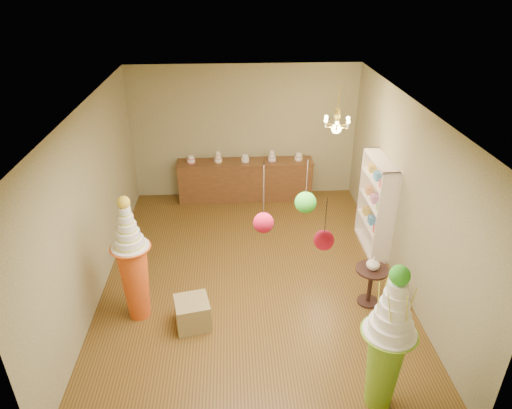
{
  "coord_description": "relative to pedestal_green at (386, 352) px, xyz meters",
  "views": [
    {
      "loc": [
        -0.3,
        -6.48,
        4.82
      ],
      "look_at": [
        0.07,
        0.0,
        1.39
      ],
      "focal_mm": 32.0,
      "sensor_mm": 36.0,
      "label": 1
    }
  ],
  "objects": [
    {
      "name": "floor",
      "position": [
        -1.43,
        2.7,
        -0.85
      ],
      "size": [
        6.5,
        6.5,
        0.0
      ],
      "primitive_type": "plane",
      "color": "brown",
      "rests_on": "ground"
    },
    {
      "name": "ceiling",
      "position": [
        -1.43,
        2.7,
        2.15
      ],
      "size": [
        6.5,
        6.5,
        0.0
      ],
      "primitive_type": "plane",
      "rotation": [
        3.14,
        0.0,
        0.0
      ],
      "color": "white",
      "rests_on": "ground"
    },
    {
      "name": "wall_back",
      "position": [
        -1.43,
        5.95,
        0.65
      ],
      "size": [
        5.0,
        0.04,
        3.0
      ],
      "primitive_type": "cube",
      "color": "#97936B",
      "rests_on": "ground"
    },
    {
      "name": "wall_front",
      "position": [
        -1.43,
        -0.55,
        0.65
      ],
      "size": [
        5.0,
        0.04,
        3.0
      ],
      "primitive_type": "cube",
      "color": "#97936B",
      "rests_on": "ground"
    },
    {
      "name": "wall_left",
      "position": [
        -3.93,
        2.7,
        0.65
      ],
      "size": [
        0.04,
        6.5,
        3.0
      ],
      "primitive_type": "cube",
      "color": "#97936B",
      "rests_on": "ground"
    },
    {
      "name": "wall_right",
      "position": [
        1.07,
        2.7,
        0.65
      ],
      "size": [
        0.04,
        6.5,
        3.0
      ],
      "primitive_type": "cube",
      "color": "#97936B",
      "rests_on": "ground"
    },
    {
      "name": "pedestal_green",
      "position": [
        0.0,
        0.0,
        0.0
      ],
      "size": [
        0.71,
        0.71,
        2.05
      ],
      "rotation": [
        0.0,
        0.0,
        0.2
      ],
      "color": "#7AB127",
      "rests_on": "floor"
    },
    {
      "name": "pedestal_orange",
      "position": [
        -3.21,
        1.79,
        -0.05
      ],
      "size": [
        0.65,
        0.65,
        2.06
      ],
      "rotation": [
        0.0,
        0.0,
        0.23
      ],
      "color": "#D85219",
      "rests_on": "floor"
    },
    {
      "name": "burlap_riser",
      "position": [
        -2.37,
        1.51,
        -0.62
      ],
      "size": [
        0.58,
        0.58,
        0.45
      ],
      "primitive_type": "cube",
      "rotation": [
        0.0,
        0.0,
        0.21
      ],
      "color": "#92804F",
      "rests_on": "floor"
    },
    {
      "name": "sideboard",
      "position": [
        -1.43,
        5.67,
        -0.37
      ],
      "size": [
        3.04,
        0.54,
        1.16
      ],
      "color": "brown",
      "rests_on": "floor"
    },
    {
      "name": "shelving_unit",
      "position": [
        0.91,
        3.5,
        0.05
      ],
      "size": [
        0.33,
        1.2,
        1.8
      ],
      "color": "white",
      "rests_on": "floor"
    },
    {
      "name": "round_table",
      "position": [
        0.4,
        1.87,
        -0.43
      ],
      "size": [
        0.6,
        0.6,
        0.65
      ],
      "rotation": [
        0.0,
        0.0,
        -0.2
      ],
      "color": "black",
      "rests_on": "floor"
    },
    {
      "name": "vase",
      "position": [
        0.4,
        1.87,
        -0.09
      ],
      "size": [
        0.22,
        0.22,
        0.22
      ],
      "primitive_type": "imported",
      "rotation": [
        0.0,
        0.0,
        -0.07
      ],
      "color": "white",
      "rests_on": "round_table"
    },
    {
      "name": "pom_red_left",
      "position": [
        -1.39,
        0.65,
        1.4
      ],
      "size": [
        0.23,
        0.23,
        0.87
      ],
      "color": "#3C342B",
      "rests_on": "ceiling"
    },
    {
      "name": "pom_green_mid",
      "position": [
        -0.9,
        0.76,
        1.58
      ],
      "size": [
        0.25,
        0.25,
        0.69
      ],
      "color": "#3C342B",
      "rests_on": "ceiling"
    },
    {
      "name": "pom_red_right",
      "position": [
        -0.89,
        -0.24,
        1.71
      ],
      "size": [
        0.19,
        0.19,
        0.54
      ],
      "color": "#3C342B",
      "rests_on": "ceiling"
    },
    {
      "name": "chandelier",
      "position": [
        0.13,
        3.87,
        1.45
      ],
      "size": [
        0.65,
        0.65,
        0.85
      ],
      "rotation": [
        0.0,
        0.0,
        0.3
      ],
      "color": "#E2C14F",
      "rests_on": "ceiling"
    }
  ]
}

